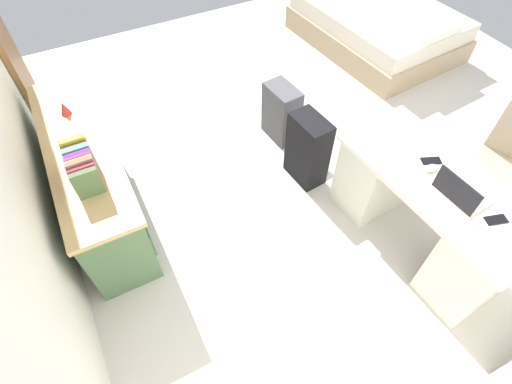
% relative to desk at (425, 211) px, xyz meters
% --- Properties ---
extents(ground_plane, '(6.06, 6.06, 0.00)m').
position_rel_desk_xyz_m(ground_plane, '(1.24, -0.04, -0.39)').
color(ground_plane, beige).
extents(desk, '(1.48, 0.75, 0.74)m').
position_rel_desk_xyz_m(desk, '(0.00, 0.00, 0.00)').
color(desk, silver).
rests_on(desk, ground_plane).
extents(office_chair, '(0.59, 0.59, 0.94)m').
position_rel_desk_xyz_m(office_chair, '(0.00, -0.77, 0.03)').
color(office_chair, black).
rests_on(office_chair, ground_plane).
extents(credenza, '(1.80, 0.48, 0.73)m').
position_rel_desk_xyz_m(credenza, '(1.49, 2.11, -0.02)').
color(credenza, '#4C6B47').
rests_on(credenza, ground_plane).
extents(bed, '(2.01, 1.56, 0.58)m').
position_rel_desk_xyz_m(bed, '(2.50, -1.58, -0.14)').
color(bed, tan).
rests_on(bed, ground_plane).
extents(suitcase_black, '(0.38, 0.25, 0.66)m').
position_rel_desk_xyz_m(suitcase_black, '(0.99, 0.40, -0.06)').
color(suitcase_black, black).
rests_on(suitcase_black, ground_plane).
extents(suitcase_spare_grey, '(0.38, 0.26, 0.56)m').
position_rel_desk_xyz_m(suitcase_spare_grey, '(1.57, 0.32, -0.10)').
color(suitcase_spare_grey, '#4C4C51').
rests_on(suitcase_spare_grey, ground_plane).
extents(laptop, '(0.32, 0.24, 0.21)m').
position_rel_desk_xyz_m(laptop, '(-0.15, 0.03, 0.40)').
color(laptop, silver).
rests_on(laptop, desk).
extents(computer_mouse, '(0.07, 0.10, 0.03)m').
position_rel_desk_xyz_m(computer_mouse, '(0.11, 0.01, 0.37)').
color(computer_mouse, white).
rests_on(computer_mouse, desk).
extents(cell_phone_near_laptop, '(0.10, 0.15, 0.01)m').
position_rel_desk_xyz_m(cell_phone_near_laptop, '(-0.39, -0.05, 0.36)').
color(cell_phone_near_laptop, black).
rests_on(cell_phone_near_laptop, desk).
extents(cell_phone_by_mouse, '(0.11, 0.15, 0.01)m').
position_rel_desk_xyz_m(cell_phone_by_mouse, '(0.17, -0.05, 0.36)').
color(cell_phone_by_mouse, black).
rests_on(cell_phone_by_mouse, desk).
extents(book_row, '(0.36, 0.17, 0.24)m').
position_rel_desk_xyz_m(book_row, '(1.13, 2.11, 0.45)').
color(book_row, '#4E6C40').
rests_on(book_row, credenza).
extents(figurine_small, '(0.08, 0.08, 0.11)m').
position_rel_desk_xyz_m(figurine_small, '(1.88, 2.11, 0.40)').
color(figurine_small, red).
rests_on(figurine_small, credenza).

